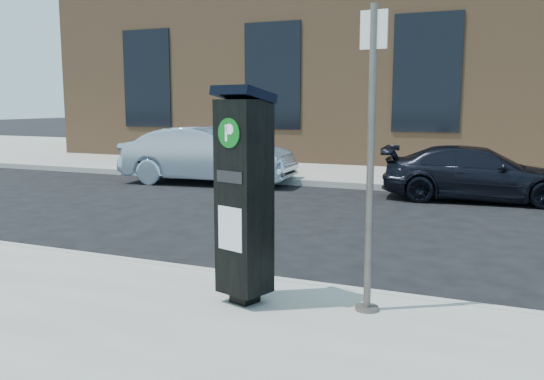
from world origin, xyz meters
The scene contains 9 objects.
ground centered at (0.00, 0.00, 0.00)m, with size 120.00×120.00×0.00m, color black.
sidewalk_far centered at (0.00, 14.00, 0.07)m, with size 60.00×12.00×0.15m, color gray.
curb_near centered at (0.00, -0.02, 0.07)m, with size 60.00×0.12×0.16m, color #9E9B93.
curb_far centered at (0.00, 8.02, 0.07)m, with size 60.00×0.12×0.16m, color #9E9B93.
building centered at (0.00, 17.00, 4.15)m, with size 28.00×10.05×8.25m.
parking_kiosk centered at (0.28, -0.86, 1.24)m, with size 0.60×0.56×2.13m.
sign_pole centered at (1.45, -0.59, 1.56)m, with size 0.25×0.23×2.84m.
car_silver centered at (-4.86, 7.40, 0.75)m, with size 1.58×4.53×1.49m, color #98ADC2.
car_dark centered at (1.87, 7.40, 0.59)m, with size 1.66×4.07×1.18m, color black.
Camera 1 is at (2.72, -5.79, 2.11)m, focal length 38.00 mm.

